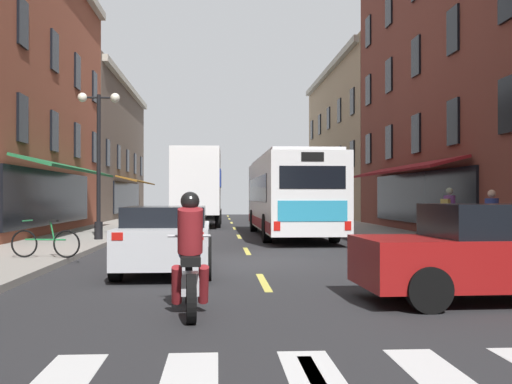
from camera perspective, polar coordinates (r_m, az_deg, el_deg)
ground_plane at (r=14.97m, az=-0.31°, el=-6.73°), size 34.80×80.00×0.10m
lane_centre_dashes at (r=14.72m, az=-0.25°, el=-6.63°), size 0.14×73.90×0.01m
sidewalk_left at (r=15.76m, az=-22.37°, el=-5.94°), size 3.00×80.00×0.14m
sidewalk_right at (r=16.39m, az=20.87°, el=-5.73°), size 3.00×80.00×0.14m
transit_bus at (r=24.37m, az=3.11°, el=-0.26°), size 2.72×11.23×3.18m
box_truck at (r=32.80m, az=-5.44°, el=0.42°), size 2.56×7.40×4.04m
sedan_near at (r=10.10m, az=21.76°, el=-5.21°), size 4.28×2.03×1.48m
sedan_mid at (r=13.12m, az=-8.33°, el=-4.25°), size 1.94×4.28×1.39m
sedan_far at (r=41.38m, az=-4.89°, el=-1.65°), size 2.04×4.35×1.39m
motorcycle_rider at (r=8.46m, az=-6.16°, el=-6.42°), size 0.62×2.07×1.66m
bicycle_near at (r=15.43m, az=-18.99°, el=-4.46°), size 1.70×0.48×0.91m
pedestrian_near at (r=20.35m, az=17.53°, el=-1.91°), size 0.51×0.48×1.74m
pedestrian_mid at (r=17.85m, az=21.09°, el=-2.37°), size 0.36×0.36×1.64m
street_lamp_twin at (r=21.57m, az=-14.43°, el=3.09°), size 1.42×0.32×5.00m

